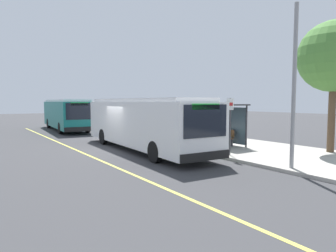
{
  "coord_description": "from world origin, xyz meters",
  "views": [
    {
      "loc": [
        16.33,
        -7.44,
        2.78
      ],
      "look_at": [
        4.03,
        0.8,
        1.58
      ],
      "focal_mm": 32.57,
      "sensor_mm": 36.0,
      "label": 1
    }
  ],
  "objects_px": {
    "waiting_bench": "(222,137)",
    "route_sign_post": "(230,118)",
    "pedestrian_commuter": "(213,131)",
    "transit_bus_main": "(143,122)",
    "transit_bus_second": "(66,114)"
  },
  "relations": [
    {
      "from": "waiting_bench",
      "to": "route_sign_post",
      "type": "height_order",
      "value": "route_sign_post"
    },
    {
      "from": "route_sign_post",
      "to": "pedestrian_commuter",
      "type": "distance_m",
      "value": 2.62
    },
    {
      "from": "transit_bus_main",
      "to": "route_sign_post",
      "type": "relative_size",
      "value": 4.17
    },
    {
      "from": "route_sign_post",
      "to": "waiting_bench",
      "type": "bearing_deg",
      "value": 141.71
    },
    {
      "from": "waiting_bench",
      "to": "pedestrian_commuter",
      "type": "xyz_separation_m",
      "value": [
        0.5,
        -1.21,
        0.48
      ]
    },
    {
      "from": "waiting_bench",
      "to": "route_sign_post",
      "type": "distance_m",
      "value": 3.78
    },
    {
      "from": "transit_bus_main",
      "to": "transit_bus_second",
      "type": "bearing_deg",
      "value": -178.97
    },
    {
      "from": "transit_bus_second",
      "to": "waiting_bench",
      "type": "relative_size",
      "value": 6.87
    },
    {
      "from": "transit_bus_second",
      "to": "waiting_bench",
      "type": "distance_m",
      "value": 17.17
    },
    {
      "from": "route_sign_post",
      "to": "pedestrian_commuter",
      "type": "relative_size",
      "value": 1.66
    },
    {
      "from": "transit_bus_main",
      "to": "transit_bus_second",
      "type": "xyz_separation_m",
      "value": [
        -14.72,
        -0.26,
        -0.0
      ]
    },
    {
      "from": "transit_bus_second",
      "to": "route_sign_post",
      "type": "relative_size",
      "value": 3.93
    },
    {
      "from": "transit_bus_main",
      "to": "waiting_bench",
      "type": "xyz_separation_m",
      "value": [
        1.74,
        4.51,
        -0.98
      ]
    },
    {
      "from": "transit_bus_main",
      "to": "pedestrian_commuter",
      "type": "bearing_deg",
      "value": 55.82
    },
    {
      "from": "transit_bus_second",
      "to": "pedestrian_commuter",
      "type": "xyz_separation_m",
      "value": [
        16.96,
        3.56,
        -0.5
      ]
    }
  ]
}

